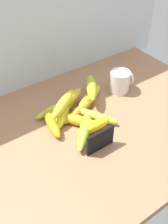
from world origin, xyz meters
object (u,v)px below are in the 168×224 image
banana_2 (95,116)px  banana_4 (67,106)px  banana_9 (63,113)px  banana_12 (69,99)px  banana_10 (63,103)px  banana_7 (85,130)px  banana_8 (55,108)px  chalkboard_sign (100,141)px  banana_6 (90,97)px  banana_0 (95,126)px  coffee_mug (120,81)px  banana_11 (91,87)px  banana_1 (52,123)px  banana_3 (78,120)px  banana_5 (79,111)px

banana_2 → banana_4: size_ratio=1.15×
banana_9 → banana_12: banana_12 is taller
banana_10 → banana_4: bearing=38.9°
banana_7 → banana_8: bearing=98.2°
chalkboard_sign → banana_7: bearing=91.7°
chalkboard_sign → banana_10: chalkboard_sign is taller
banana_2 → banana_12: bearing=114.6°
banana_2 → banana_6: (5.30, 10.59, 0.35)cm
banana_2 → banana_4: (-5.61, 11.21, -0.02)cm
banana_0 → banana_6: banana_6 is taller
coffee_mug → banana_11: (-14.28, 1.79, 1.56)cm
banana_9 → banana_1: bearing=-159.9°
banana_3 → banana_10: size_ratio=0.85×
coffee_mug → banana_7: size_ratio=0.49×
coffee_mug → banana_6: coffee_mug is taller
banana_2 → banana_10: bearing=135.6°
banana_5 → banana_10: (-5.44, 2.80, 4.57)cm
chalkboard_sign → banana_10: (-1.10, 21.81, 2.42)cm
banana_2 → banana_3: 7.09cm
chalkboard_sign → banana_11: bearing=59.9°
banana_3 → banana_11: banana_11 is taller
coffee_mug → banana_11: 14.48cm
banana_7 → banana_11: 21.33cm
chalkboard_sign → banana_10: 21.97cm
banana_8 → banana_7: bearing=-81.8°
banana_5 → coffee_mug: bearing=7.9°
banana_7 → banana_12: 15.70cm
coffee_mug → banana_7: coffee_mug is taller
banana_1 → banana_5: banana_1 is taller
banana_10 → banana_1: bearing=-158.8°
banana_4 → banana_8: bearing=161.1°
coffee_mug → banana_1: size_ratio=0.60×
chalkboard_sign → banana_6: bearing=61.3°
banana_2 → banana_5: same height
banana_8 → banana_10: banana_10 is taller
banana_7 → banana_9: size_ratio=1.14×
banana_1 → banana_12: size_ratio=0.99×
banana_2 → banana_5: 6.74cm
banana_11 → banana_4: bearing=178.6°
banana_10 → banana_12: banana_10 is taller
chalkboard_sign → banana_0: bearing=62.9°
banana_7 → banana_10: 13.69cm
banana_7 → banana_9: 12.70cm
banana_2 → banana_10: (-8.80, 8.63, 4.53)cm
banana_2 → banana_8: 16.57cm
banana_2 → banana_8: size_ratio=1.03×
banana_8 → banana_11: bearing=-6.6°
chalkboard_sign → coffee_mug: (28.27, 22.31, 0.92)cm
banana_5 → banana_12: bearing=107.6°
banana_3 → banana_9: 7.44cm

